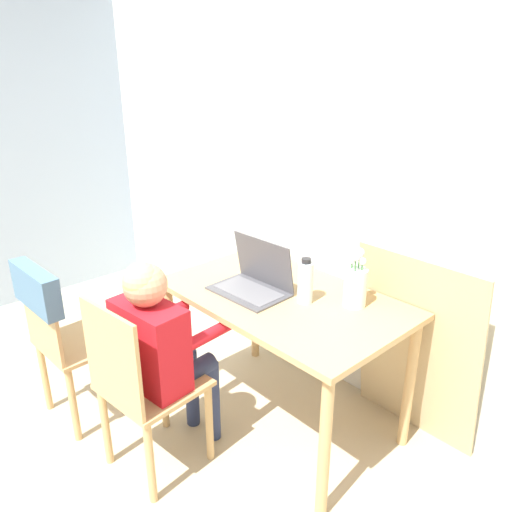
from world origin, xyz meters
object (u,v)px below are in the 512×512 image
chair_occupied (141,387)px  person_seated (159,339)px  chair_spare (56,320)px  flower_vase (355,285)px  laptop (255,279)px  water_bottle (305,282)px

chair_occupied → person_seated: 0.22m
chair_spare → flower_vase: 1.46m
laptop → chair_occupied: bearing=-95.2°
laptop → flower_vase: 0.49m
flower_vase → person_seated: bearing=-122.3°
person_seated → water_bottle: 0.71m
chair_occupied → chair_spare: (-0.58, -0.12, 0.14)m
laptop → flower_vase: bearing=25.5°
laptop → water_bottle: (0.25, 0.09, 0.04)m
water_bottle → flower_vase: bearing=38.1°
water_bottle → laptop: bearing=-161.3°
chair_spare → water_bottle: size_ratio=4.06×
chair_spare → water_bottle: water_bottle is taller
chair_spare → flower_vase: (1.05, 0.99, 0.24)m
person_seated → flower_vase: 0.92m
chair_spare → person_seated: size_ratio=0.87×
chair_occupied → person_seated: bearing=-90.0°
water_bottle → chair_occupied: bearing=-111.5°
chair_spare → person_seated: person_seated is taller
chair_spare → person_seated: (0.57, 0.23, 0.05)m
person_seated → flower_vase: (0.48, 0.76, 0.19)m
chair_spare → water_bottle: bearing=-137.4°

